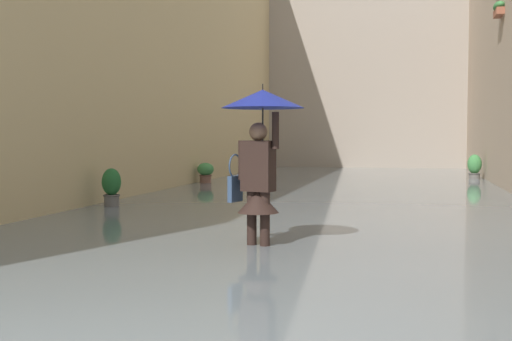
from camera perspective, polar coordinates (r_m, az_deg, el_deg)
ground_plane at (r=15.16m, az=6.49°, el=-2.59°), size 62.38×62.38×0.00m
flood_water at (r=15.15m, az=6.49°, el=-2.28°), size 9.04×30.95×0.16m
building_facade_far at (r=28.65m, az=9.78°, el=10.38°), size 11.84×1.80×10.32m
person_wading at (r=7.74m, az=0.39°, el=2.90°), size 1.00×1.00×2.11m
potted_plant_mid_left at (r=21.04m, az=18.80°, el=0.22°), size 0.43×0.43×0.92m
potted_plant_near_right at (r=12.47m, az=-12.68°, el=-1.62°), size 0.36×0.36×0.88m
potted_plant_far_right at (r=18.33m, az=-4.49°, el=-0.26°), size 0.47×0.47×0.73m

